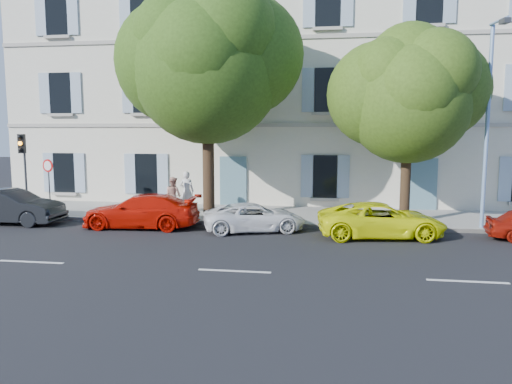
% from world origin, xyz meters
% --- Properties ---
extents(ground, '(90.00, 90.00, 0.00)m').
position_xyz_m(ground, '(0.00, 0.00, 0.00)').
color(ground, black).
extents(sidewalk, '(36.00, 4.50, 0.15)m').
position_xyz_m(sidewalk, '(0.00, 4.45, 0.07)').
color(sidewalk, '#A09E96').
rests_on(sidewalk, ground).
extents(kerb, '(36.00, 0.16, 0.16)m').
position_xyz_m(kerb, '(0.00, 2.28, 0.08)').
color(kerb, '#9E998E').
rests_on(kerb, ground).
extents(building, '(28.00, 7.00, 12.00)m').
position_xyz_m(building, '(0.00, 10.20, 6.00)').
color(building, beige).
rests_on(building, ground).
extents(car_dark_sedan, '(4.24, 1.48, 1.40)m').
position_xyz_m(car_dark_sedan, '(-10.28, 1.22, 0.70)').
color(car_dark_sedan, black).
rests_on(car_dark_sedan, ground).
extents(car_red_coupe, '(4.57, 2.00, 1.31)m').
position_xyz_m(car_red_coupe, '(-4.77, 1.30, 0.65)').
color(car_red_coupe, red).
rests_on(car_red_coupe, ground).
extents(car_white_coupe, '(4.17, 2.85, 1.06)m').
position_xyz_m(car_white_coupe, '(-0.31, 1.33, 0.53)').
color(car_white_coupe, white).
rests_on(car_white_coupe, ground).
extents(car_yellow_supercar, '(4.68, 2.63, 1.24)m').
position_xyz_m(car_yellow_supercar, '(4.30, 0.98, 0.62)').
color(car_yellow_supercar, '#F0F60A').
rests_on(car_yellow_supercar, ground).
extents(tree_left, '(6.08, 6.08, 9.43)m').
position_xyz_m(tree_left, '(-2.51, 3.07, 6.22)').
color(tree_left, '#3A2819').
rests_on(tree_left, sidewalk).
extents(tree_right, '(4.78, 4.78, 7.37)m').
position_xyz_m(tree_right, '(5.36, 3.07, 4.88)').
color(tree_right, '#3A2819').
rests_on(tree_right, sidewalk).
extents(traffic_light, '(0.30, 0.39, 3.45)m').
position_xyz_m(traffic_light, '(-10.51, 2.60, 2.65)').
color(traffic_light, '#383A3D').
rests_on(traffic_light, sidewalk).
extents(road_sign, '(0.54, 0.17, 2.39)m').
position_xyz_m(road_sign, '(-9.46, 2.72, 1.87)').
color(road_sign, '#383A3D').
rests_on(road_sign, sidewalk).
extents(street_lamp, '(0.29, 1.58, 7.40)m').
position_xyz_m(street_lamp, '(8.11, 2.43, 4.34)').
color(street_lamp, '#7293BF').
rests_on(street_lamp, sidewalk).
extents(pedestrian_a, '(0.67, 0.46, 1.80)m').
position_xyz_m(pedestrian_a, '(-3.89, 4.50, 1.05)').
color(pedestrian_a, silver).
rests_on(pedestrian_a, sidewalk).
extents(pedestrian_b, '(0.97, 0.91, 1.59)m').
position_xyz_m(pedestrian_b, '(-4.32, 3.93, 0.95)').
color(pedestrian_b, tan).
rests_on(pedestrian_b, sidewalk).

